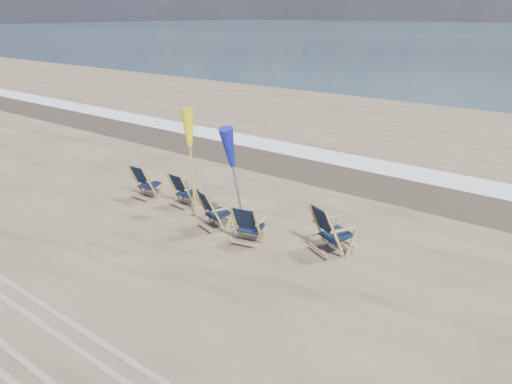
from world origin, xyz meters
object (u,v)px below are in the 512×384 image
Objects in this scene: beach_chair_1 at (187,192)px; umbrella_blue at (236,149)px; beach_chair_2 at (215,214)px; umbrella_yellow at (190,134)px; beach_chair_0 at (149,184)px; beach_chair_4 at (334,235)px; beach_chair_3 at (257,227)px.

umbrella_blue reaches higher than beach_chair_1.
umbrella_yellow is at bearing -6.79° from beach_chair_2.
beach_chair_2 is (2.57, -0.39, -0.01)m from beach_chair_0.
beach_chair_4 is 2.69m from umbrella_blue.
beach_chair_0 reaches higher than beach_chair_3.
umbrella_blue is at bearing -1.08° from umbrella_yellow.
beach_chair_2 is 2.63m from beach_chair_4.
beach_chair_3 is 0.39× the size of umbrella_blue.
beach_chair_2 is at bearing -23.26° from umbrella_yellow.
beach_chair_2 is 0.38× the size of umbrella_yellow.
beach_chair_4 is 3.97m from umbrella_yellow.
beach_chair_0 is at bearing 25.58° from beach_chair_4.
beach_chair_0 is 2.60m from beach_chair_2.
beach_chair_1 is at bearing 22.91° from beach_chair_4.
umbrella_yellow is at bearing 162.09° from beach_chair_1.
beach_chair_4 is (5.15, 0.10, 0.05)m from beach_chair_0.
umbrella_yellow is at bearing -177.38° from beach_chair_0.
beach_chair_3 is at bearing -25.35° from umbrella_blue.
beach_chair_4 reaches higher than beach_chair_1.
beach_chair_1 is 4.03m from beach_chair_4.
beach_chair_0 is 0.90× the size of beach_chair_4.
beach_chair_2 is 0.88× the size of beach_chair_4.
beach_chair_3 is 0.37× the size of umbrella_yellow.
beach_chair_3 is 1.69m from umbrella_blue.
beach_chair_0 reaches higher than beach_chair_2.
umbrella_yellow is (-3.72, -0.01, 1.38)m from beach_chair_4.
beach_chair_2 is at bearing 159.49° from beach_chair_1.
beach_chair_4 is 0.43× the size of umbrella_yellow.
beach_chair_1 is at bearing -6.09° from beach_chair_2.
umbrella_yellow is 1.05× the size of umbrella_blue.
umbrella_blue reaches higher than beach_chair_4.
beach_chair_1 is 2.14m from umbrella_blue.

